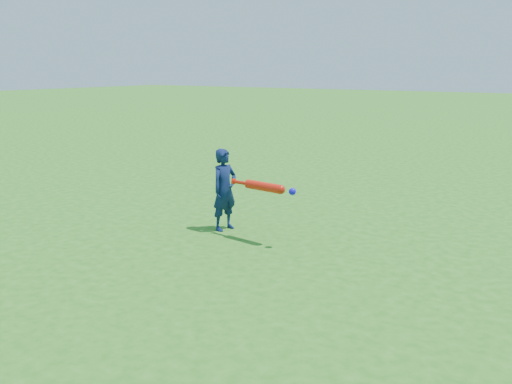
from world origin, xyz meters
The scene contains 3 objects.
ground centered at (0.00, 0.00, 0.00)m, with size 80.00×80.00×0.00m, color #236A19.
child centered at (-0.50, -0.52, 0.50)m, with size 0.36×0.24×0.99m, color #0F1C48.
bat_swing centered at (0.19, -0.66, 0.64)m, with size 0.90×0.18×0.10m.
Camera 1 is at (3.52, -5.91, 1.95)m, focal length 40.00 mm.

